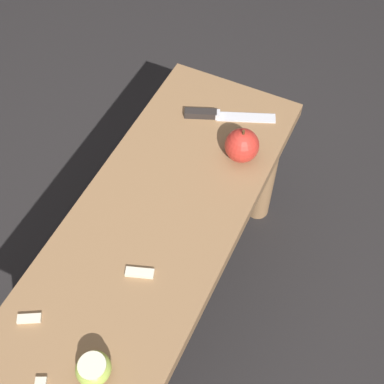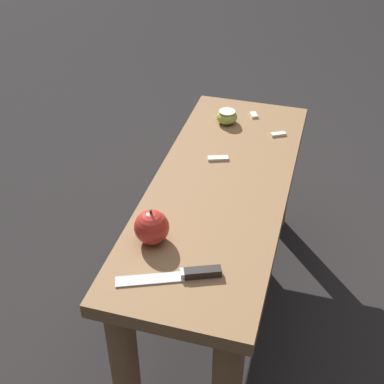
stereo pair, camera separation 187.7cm
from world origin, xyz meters
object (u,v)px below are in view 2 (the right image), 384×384
at_px(knife, 185,275).
at_px(apple_cut, 227,117).
at_px(wooden_bench, 219,215).
at_px(apple_whole, 152,227).

bearing_deg(knife, apple_cut, -107.30).
height_order(wooden_bench, apple_whole, apple_whole).
relative_size(apple_whole, apple_cut, 1.39).
distance_m(wooden_bench, apple_whole, 0.34).
relative_size(wooden_bench, apple_whole, 10.62).
height_order(knife, apple_whole, apple_whole).
height_order(wooden_bench, knife, knife).
height_order(wooden_bench, apple_cut, apple_cut).
relative_size(wooden_bench, knife, 4.40).
bearing_deg(knife, wooden_bench, -111.63).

